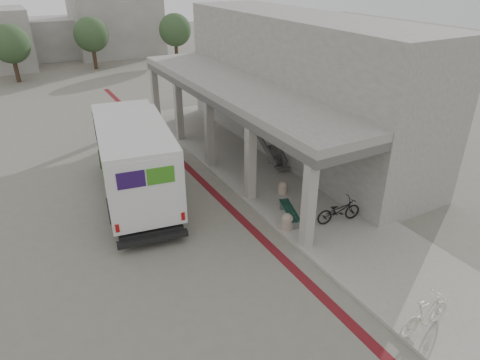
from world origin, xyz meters
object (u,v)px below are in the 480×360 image
bicycle_cream (425,314)px  fedex_truck (133,157)px  bench (290,212)px  bicycle_black (339,211)px  utility_cabinet (276,155)px

bicycle_cream → fedex_truck: bearing=21.4°
bench → bicycle_black: (1.56, -1.08, 0.19)m
bench → bicycle_cream: 6.56m
bench → bicycle_black: 1.91m
fedex_truck → utility_cabinet: bearing=7.1°
bicycle_black → fedex_truck: bearing=55.4°
fedex_truck → bicycle_black: 8.73m
bicycle_black → bicycle_cream: 5.72m
bicycle_cream → bench: bearing=-1.3°
utility_cabinet → bicycle_cream: bicycle_cream is taller
fedex_truck → bench: fedex_truck is taller
utility_cabinet → bicycle_cream: 11.46m
utility_cabinet → bicycle_cream: size_ratio=0.51×
bicycle_black → bicycle_cream: (-1.66, -5.47, 0.08)m
bench → utility_cabinet: size_ratio=1.87×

